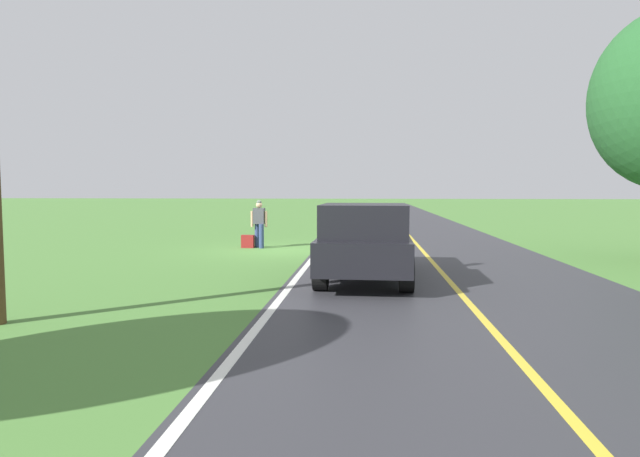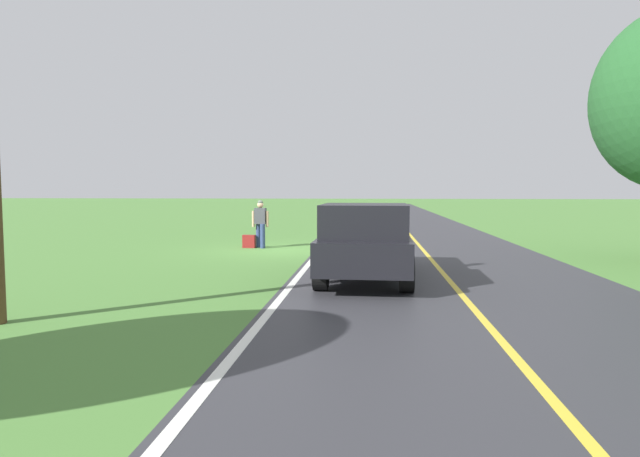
% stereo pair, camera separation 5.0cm
% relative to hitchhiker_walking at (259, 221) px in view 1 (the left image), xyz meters
% --- Properties ---
extents(ground_plane, '(200.00, 200.00, 0.00)m').
position_rel_hitchhiker_walking_xyz_m(ground_plane, '(-0.89, 0.62, -0.98)').
color(ground_plane, '#4C7F38').
extents(road_surface, '(7.58, 120.00, 0.00)m').
position_rel_hitchhiker_walking_xyz_m(road_surface, '(-5.85, 0.62, -0.98)').
color(road_surface, '#333338').
rests_on(road_surface, ground).
extents(lane_edge_line, '(0.16, 117.60, 0.00)m').
position_rel_hitchhiker_walking_xyz_m(lane_edge_line, '(-2.24, 0.62, -0.98)').
color(lane_edge_line, silver).
rests_on(lane_edge_line, ground).
extents(lane_centre_line, '(0.14, 117.60, 0.00)m').
position_rel_hitchhiker_walking_xyz_m(lane_centre_line, '(-5.85, 0.62, -0.98)').
color(lane_centre_line, gold).
rests_on(lane_centre_line, ground).
extents(hitchhiker_walking, '(0.62, 0.52, 1.75)m').
position_rel_hitchhiker_walking_xyz_m(hitchhiker_walking, '(0.00, 0.00, 0.00)').
color(hitchhiker_walking, navy).
rests_on(hitchhiker_walking, ground).
extents(suitcase_carried, '(0.47, 0.23, 0.47)m').
position_rel_hitchhiker_walking_xyz_m(suitcase_carried, '(0.42, 0.06, -0.74)').
color(suitcase_carried, maroon).
rests_on(suitcase_carried, ground).
extents(pickup_truck_passing, '(2.20, 5.45, 1.82)m').
position_rel_hitchhiker_walking_xyz_m(pickup_truck_passing, '(-3.89, 6.67, -0.01)').
color(pickup_truck_passing, black).
rests_on(pickup_truck_passing, ground).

